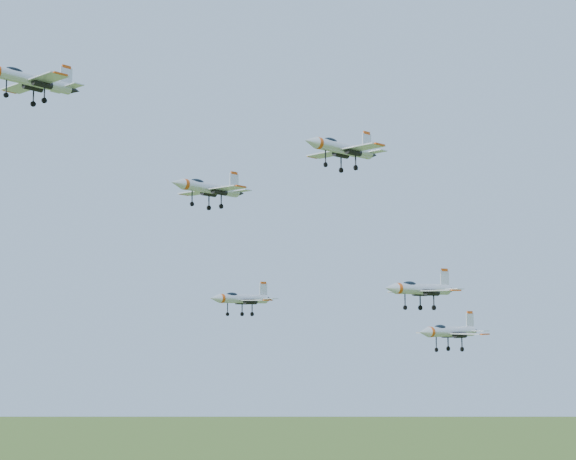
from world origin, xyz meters
TOP-DOWN VIEW (x-y plane):
  - jet_lead at (-23.99, 8.89)m, footprint 13.37×11.22m
  - jet_left_high at (-5.09, -0.44)m, footprint 12.02×10.09m
  - jet_right_high at (0.15, -18.75)m, footprint 11.63×9.68m
  - jet_left_low at (7.23, 10.28)m, footprint 11.60×9.67m
  - jet_right_low at (14.95, -16.08)m, footprint 12.06×9.88m
  - jet_trail at (34.09, -3.90)m, footprint 13.85×11.44m

SIDE VIEW (x-z plane):
  - jet_trail at x=34.09m, z-range 124.51..128.21m
  - jet_left_low at x=7.23m, z-range 129.45..132.55m
  - jet_right_low at x=14.95m, z-range 130.27..133.50m
  - jet_left_high at x=-5.09m, z-range 142.46..145.68m
  - jet_right_high at x=0.15m, z-range 145.09..148.19m
  - jet_lead at x=-23.99m, z-range 154.47..158.05m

